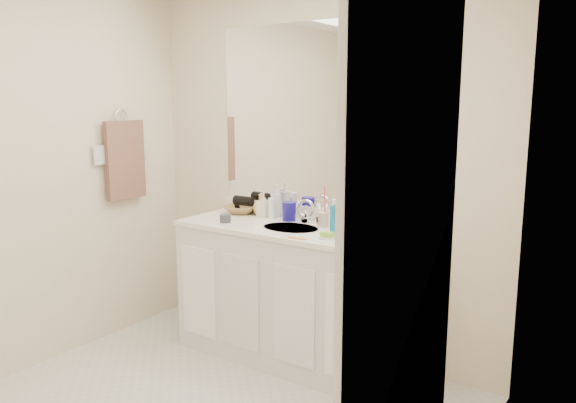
{
  "coord_description": "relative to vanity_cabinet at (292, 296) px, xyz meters",
  "views": [
    {
      "loc": [
        1.91,
        -1.84,
        1.66
      ],
      "look_at": [
        0.0,
        0.97,
        1.05
      ],
      "focal_mm": 35.0,
      "sensor_mm": 36.0,
      "label": 1
    }
  ],
  "objects": [
    {
      "name": "wall_back",
      "position": [
        0.0,
        0.28,
        0.77
      ],
      "size": [
        2.6,
        0.02,
        2.4
      ],
      "primitive_type": "cube",
      "color": "#F5E2C0",
      "rests_on": "floor"
    },
    {
      "name": "wall_left",
      "position": [
        -1.3,
        -1.02,
        0.77
      ],
      "size": [
        0.02,
        2.6,
        2.4
      ],
      "primitive_type": "cube",
      "color": "#F5E2C0",
      "rests_on": "floor"
    },
    {
      "name": "wall_right",
      "position": [
        1.3,
        -1.02,
        0.77
      ],
      "size": [
        0.02,
        2.6,
        2.4
      ],
      "primitive_type": "cube",
      "color": "#F5E2C0",
      "rests_on": "floor"
    },
    {
      "name": "vanity_cabinet",
      "position": [
        0.0,
        0.0,
        0.0
      ],
      "size": [
        1.5,
        0.55,
        0.85
      ],
      "primitive_type": "cube",
      "color": "silver",
      "rests_on": "floor"
    },
    {
      "name": "countertop",
      "position": [
        0.0,
        0.0,
        0.44
      ],
      "size": [
        1.52,
        0.57,
        0.03
      ],
      "primitive_type": "cube",
      "color": "white",
      "rests_on": "vanity_cabinet"
    },
    {
      "name": "backsplash",
      "position": [
        0.0,
        0.26,
        0.5
      ],
      "size": [
        1.52,
        0.03,
        0.08
      ],
      "primitive_type": "cube",
      "color": "white",
      "rests_on": "countertop"
    },
    {
      "name": "sink_basin",
      "position": [
        0.0,
        -0.02,
        0.44
      ],
      "size": [
        0.37,
        0.37,
        0.02
      ],
      "primitive_type": "cylinder",
      "color": "beige",
      "rests_on": "countertop"
    },
    {
      "name": "faucet",
      "position": [
        0.0,
        0.16,
        0.51
      ],
      "size": [
        0.02,
        0.02,
        0.11
      ],
      "primitive_type": "cylinder",
      "color": "silver",
      "rests_on": "countertop"
    },
    {
      "name": "mirror",
      "position": [
        0.0,
        0.27,
        1.14
      ],
      "size": [
        1.48,
        0.01,
        1.2
      ],
      "primitive_type": "cube",
      "color": "white",
      "rests_on": "wall_back"
    },
    {
      "name": "blue_mug",
      "position": [
        -0.12,
        0.15,
        0.52
      ],
      "size": [
        0.1,
        0.1,
        0.12
      ],
      "primitive_type": "cylinder",
      "rotation": [
        0.0,
        0.0,
        -0.18
      ],
      "color": "#1E1590",
      "rests_on": "countertop"
    },
    {
      "name": "tan_cup",
      "position": [
        0.15,
        0.12,
        0.5
      ],
      "size": [
        0.08,
        0.08,
        0.09
      ],
      "primitive_type": "cylinder",
      "rotation": [
        0.0,
        0.0,
        -0.28
      ],
      "color": "beige",
      "rests_on": "countertop"
    },
    {
      "name": "toothbrush",
      "position": [
        0.16,
        0.12,
        0.6
      ],
      "size": [
        0.02,
        0.04,
        0.21
      ],
      "primitive_type": "cylinder",
      "rotation": [
        0.14,
        0.0,
        0.28
      ],
      "color": "#FF4375",
      "rests_on": "tan_cup"
    },
    {
      "name": "mouthwash_bottle",
      "position": [
        0.3,
        0.02,
        0.54
      ],
      "size": [
        0.08,
        0.08,
        0.16
      ],
      "primitive_type": "cylinder",
      "rotation": [
        0.0,
        0.0,
        0.27
      ],
      "color": "#0D71A1",
      "rests_on": "countertop"
    },
    {
      "name": "soap_dish",
      "position": [
        0.33,
        -0.14,
        0.46
      ],
      "size": [
        0.11,
        0.1,
        0.01
      ],
      "primitive_type": "cube",
      "rotation": [
        0.0,
        0.0,
        0.35
      ],
      "color": "white",
      "rests_on": "countertop"
    },
    {
      "name": "green_soap",
      "position": [
        0.33,
        -0.14,
        0.48
      ],
      "size": [
        0.08,
        0.06,
        0.03
      ],
      "primitive_type": "cube",
      "rotation": [
        0.0,
        0.0,
        0.09
      ],
      "color": "#87CD32",
      "rests_on": "soap_dish"
    },
    {
      "name": "orange_comb",
      "position": [
        0.19,
        -0.24,
        0.46
      ],
      "size": [
        0.12,
        0.03,
        0.0
      ],
      "primitive_type": "cube",
      "rotation": [
        0.0,
        0.0,
        0.07
      ],
      "color": "orange",
      "rests_on": "countertop"
    },
    {
      "name": "dark_jar",
      "position": [
        -0.44,
        -0.13,
        0.48
      ],
      "size": [
        0.09,
        0.09,
        0.05
      ],
      "primitive_type": "cylinder",
      "rotation": [
        0.0,
        0.0,
        -0.36
      ],
      "color": "#35373C",
      "rests_on": "countertop"
    },
    {
      "name": "extra_white_bottle",
      "position": [
        -0.25,
        0.13,
        0.53
      ],
      "size": [
        0.06,
        0.06,
        0.14
      ],
      "primitive_type": "cylinder",
      "rotation": [
        0.0,
        0.0,
        -0.42
      ],
      "color": "white",
      "rests_on": "countertop"
    },
    {
      "name": "soap_bottle_white",
      "position": [
        -0.27,
        0.21,
        0.57
      ],
      "size": [
        0.1,
        0.1,
        0.22
      ],
      "primitive_type": "imported",
      "rotation": [
        0.0,
        0.0,
        -0.26
      ],
      "color": "silver",
      "rests_on": "countertop"
    },
    {
      "name": "soap_bottle_cream",
      "position": [
        -0.34,
        0.16,
        0.54
      ],
      "size": [
        0.08,
        0.08,
        0.17
      ],
      "primitive_type": "imported",
      "rotation": [
        0.0,
        0.0,
        0.07
      ],
      "color": "beige",
      "rests_on": "countertop"
    },
    {
      "name": "soap_bottle_yellow",
      "position": [
        -0.38,
        0.18,
        0.53
      ],
      "size": [
        0.12,
        0.12,
        0.15
      ],
      "primitive_type": "imported",
      "rotation": [
        0.0,
        0.0,
        -0.07
      ],
      "color": "#EEB45C",
      "rests_on": "countertop"
    },
    {
      "name": "wicker_basket",
      "position": [
        -0.54,
        0.16,
        0.48
      ],
      "size": [
        0.3,
        0.3,
        0.06
      ],
      "primitive_type": "imported",
      "rotation": [
        0.0,
        0.0,
        0.35
      ],
      "color": "olive",
      "rests_on": "countertop"
    },
    {
      "name": "hair_dryer",
      "position": [
        -0.52,
        0.16,
        0.54
      ],
      "size": [
        0.15,
        0.08,
        0.07
      ],
      "primitive_type": "cylinder",
      "rotation": [
        0.0,
        1.57,
        0.11
      ],
      "color": "black",
      "rests_on": "wicker_basket"
    },
    {
      "name": "towel_ring",
      "position": [
        -1.27,
        -0.25,
        1.12
      ],
      "size": [
        0.01,
        0.11,
        0.11
      ],
      "primitive_type": "torus",
      "rotation": [
        0.0,
        1.57,
        0.0
      ],
      "color": "silver",
      "rests_on": "wall_left"
    },
    {
      "name": "hand_towel",
      "position": [
        -1.25,
        -0.25,
        0.82
      ],
      "size": [
        0.04,
        0.32,
        0.55
      ],
      "primitive_type": "cube",
      "color": "#52372C",
      "rests_on": "towel_ring"
    },
    {
      "name": "switch_plate",
      "position": [
        -1.27,
        -0.45,
        0.88
      ],
      "size": [
        0.01,
        0.08,
        0.13
      ],
      "primitive_type": "cube",
      "color": "silver",
      "rests_on": "wall_left"
    },
    {
      "name": "door",
      "position": [
        1.29,
        -1.32,
        0.57
      ],
      "size": [
        0.02,
        0.82,
        2.0
      ],
      "primitive_type": "cube",
      "color": "white",
      "rests_on": "floor"
    }
  ]
}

